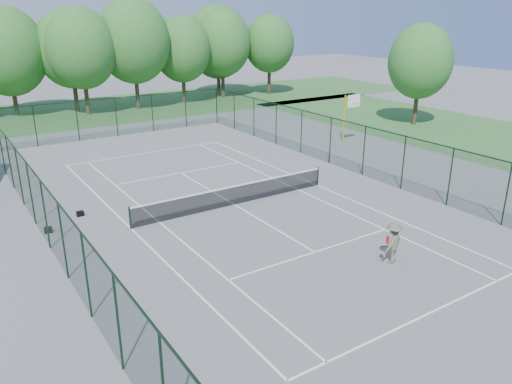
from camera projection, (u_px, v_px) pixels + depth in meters
ground at (235, 205)px, 25.51m from camera, size 140.00×140.00×0.00m
grass_far at (78, 112)px, 49.08m from camera, size 80.00×16.00×0.01m
grass_side at (459, 131)px, 41.04m from camera, size 14.00×40.00×0.01m
court_lines at (235, 205)px, 25.51m from camera, size 11.05×23.85×0.01m
tennis_net at (234, 194)px, 25.31m from camera, size 11.08×0.08×1.10m
fence_enclosure at (234, 176)px, 24.98m from camera, size 18.05×36.05×3.02m
tree_line_far at (70, 49)px, 47.04m from camera, size 39.40×6.40×9.70m
basketball_goal at (349, 109)px, 36.72m from camera, size 1.20×1.43×3.65m
tree_side at (420, 62)px, 41.92m from camera, size 5.35×5.35×8.47m
sports_bag_a at (48, 230)px, 22.24m from camera, size 0.37×0.26×0.27m
sports_bag_b at (80, 214)px, 24.06m from camera, size 0.34×0.22×0.25m
tennis_player at (393, 243)px, 19.41m from camera, size 1.81×0.90×1.66m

